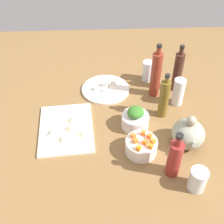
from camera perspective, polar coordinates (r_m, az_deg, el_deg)
name	(u,v)px	position (r cm, az deg, el deg)	size (l,w,h in cm)	color
tabletop	(112,122)	(134.03, 0.00, -2.07)	(190.00, 190.00, 3.00)	brown
cutting_board	(66,128)	(129.90, -9.20, -3.29)	(31.70, 23.89, 1.00)	white
plate_tofu	(106,89)	(150.22, -1.29, 4.61)	(25.11, 25.11, 1.20)	white
bowl_greens	(135,121)	(128.21, 4.67, -1.81)	(12.37, 12.37, 6.48)	white
bowl_carrots	(141,146)	(117.95, 5.91, -6.92)	(13.18, 13.18, 6.34)	white
teapot	(188,134)	(122.49, 15.12, -4.21)	(16.40, 13.85, 15.44)	gray
bottle_0	(175,158)	(108.79, 12.51, -9.05)	(5.39, 5.39, 21.20)	maroon
bottle_1	(164,98)	(131.29, 10.44, 2.73)	(4.51, 4.51, 23.07)	brown
bottle_2	(156,74)	(142.28, 8.84, 7.56)	(5.08, 5.08, 28.50)	maroon
bottle_3	(178,71)	(149.01, 13.12, 8.00)	(4.70, 4.70, 25.51)	#43241B
drinking_glass_0	(178,92)	(141.66, 13.24, 3.98)	(5.64, 5.64, 14.03)	white
drinking_glass_1	(148,71)	(156.46, 7.21, 8.21)	(5.99, 5.99, 11.25)	white
drinking_glass_2	(198,180)	(110.01, 16.87, -12.92)	(6.61, 6.61, 9.36)	white
carrot_cube_0	(135,141)	(114.34, 4.75, -5.78)	(1.80, 1.80, 1.80)	orange
carrot_cube_1	(139,148)	(111.81, 5.38, -7.28)	(1.80, 1.80, 1.80)	orange
carrot_cube_2	(145,142)	(114.20, 6.66, -6.05)	(1.80, 1.80, 1.80)	orange
carrot_cube_3	(143,133)	(117.59, 6.32, -4.23)	(1.80, 1.80, 1.80)	orange
carrot_cube_4	(150,136)	(116.68, 7.60, -4.84)	(1.80, 1.80, 1.80)	orange
carrot_cube_5	(133,136)	(116.17, 4.26, -4.77)	(1.80, 1.80, 1.80)	orange
carrot_cube_6	(150,146)	(113.03, 7.76, -6.85)	(1.80, 1.80, 1.80)	orange
carrot_cube_7	(153,141)	(114.91, 8.31, -5.88)	(1.80, 1.80, 1.80)	orange
chopped_greens_mound	(136,112)	(124.57, 4.81, -0.02)	(7.65, 7.45, 4.29)	#377427
tofu_cube_0	(107,86)	(149.98, -1.11, 5.36)	(2.20, 2.20, 2.20)	silver
tofu_cube_1	(105,90)	(147.16, -1.43, 4.54)	(2.20, 2.20, 2.20)	white
tofu_cube_2	(113,84)	(151.12, 0.22, 5.69)	(2.20, 2.20, 2.20)	white
tofu_cube_3	(96,88)	(148.33, -3.22, 4.82)	(2.20, 2.20, 2.20)	white
dumpling_0	(72,119)	(131.56, -7.99, -1.47)	(4.79, 4.70, 2.14)	beige
dumpling_1	(63,138)	(123.43, -9.78, -5.24)	(5.04, 4.60, 2.50)	beige
dumpling_2	(52,134)	(126.00, -12.01, -4.34)	(5.93, 5.66, 2.76)	beige
dumpling_3	(83,133)	(124.39, -5.94, -4.32)	(4.31, 4.21, 2.35)	beige
dumpling_4	(70,128)	(127.33, -8.42, -3.11)	(4.23, 4.09, 2.82)	beige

